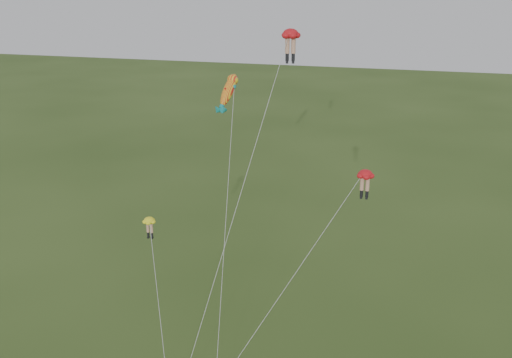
# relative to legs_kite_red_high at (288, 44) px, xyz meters

# --- Properties ---
(legs_kite_red_high) EXTENTS (5.66, 11.66, 23.04)m
(legs_kite_red_high) POSITION_rel_legs_kite_red_high_xyz_m (0.00, 0.00, 0.00)
(legs_kite_red_high) COLOR red
(legs_kite_red_high) RESTS_ON ground
(legs_kite_red_mid) EXTENTS (9.11, 9.73, 13.83)m
(legs_kite_red_mid) POSITION_rel_legs_kite_red_high_xyz_m (5.46, -0.56, -9.02)
(legs_kite_red_mid) COLOR red
(legs_kite_red_mid) RESTS_ON ground
(legs_kite_yellow) EXTENTS (5.87, 9.72, 9.39)m
(legs_kite_yellow) POSITION_rel_legs_kite_red_high_xyz_m (-9.62, -2.82, -13.42)
(legs_kite_yellow) COLOR #FFF620
(legs_kite_yellow) RESTS_ON ground
(fish_kite) EXTENTS (3.99, 14.76, 19.49)m
(fish_kite) POSITION_rel_legs_kite_red_high_xyz_m (-5.31, 3.21, -4.07)
(fish_kite) COLOR yellow
(fish_kite) RESTS_ON ground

